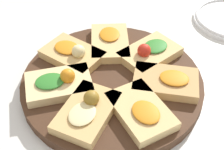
{
  "coord_description": "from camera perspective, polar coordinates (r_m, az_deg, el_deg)",
  "views": [
    {
      "loc": [
        -0.37,
        -0.28,
        0.46
      ],
      "look_at": [
        0.0,
        0.0,
        0.03
      ],
      "focal_mm": 50.0,
      "sensor_mm": 36.0,
      "label": 1
    }
  ],
  "objects": [
    {
      "name": "focaccia_slice_3",
      "position": [
        0.69,
        6.9,
        4.07
      ],
      "size": [
        0.14,
        0.11,
        0.04
      ],
      "color": "#DBB775",
      "rests_on": "serving_board"
    },
    {
      "name": "focaccia_slice_0",
      "position": [
        0.56,
        -4.57,
        -6.55
      ],
      "size": [
        0.14,
        0.11,
        0.04
      ],
      "color": "tan",
      "rests_on": "serving_board"
    },
    {
      "name": "focaccia_slice_1",
      "position": [
        0.57,
        5.32,
        -6.54
      ],
      "size": [
        0.13,
        0.15,
        0.03
      ],
      "color": "#DBB775",
      "rests_on": "serving_board"
    },
    {
      "name": "serving_board",
      "position": [
        0.65,
        0.0,
        -1.37
      ],
      "size": [
        0.37,
        0.37,
        0.02
      ],
      "primitive_type": "cylinder",
      "color": "#422819",
      "rests_on": "ground_plane"
    },
    {
      "name": "focaccia_slice_6",
      "position": [
        0.62,
        -9.64,
        -1.49
      ],
      "size": [
        0.15,
        0.14,
        0.04
      ],
      "color": "#E5C689",
      "rests_on": "serving_board"
    },
    {
      "name": "focaccia_slice_2",
      "position": [
        0.63,
        9.87,
        -1.15
      ],
      "size": [
        0.13,
        0.15,
        0.03
      ],
      "color": "tan",
      "rests_on": "serving_board"
    },
    {
      "name": "focaccia_slice_4",
      "position": [
        0.71,
        -0.39,
        6.04
      ],
      "size": [
        0.15,
        0.15,
        0.03
      ],
      "color": "#DBB775",
      "rests_on": "serving_board"
    },
    {
      "name": "focaccia_slice_5",
      "position": [
        0.68,
        -7.37,
        3.72
      ],
      "size": [
        0.09,
        0.13,
        0.04
      ],
      "color": "tan",
      "rests_on": "serving_board"
    },
    {
      "name": "ground_plane",
      "position": [
        0.65,
        0.0,
        -2.1
      ],
      "size": [
        3.0,
        3.0,
        0.0
      ],
      "primitive_type": "plane",
      "color": "silver"
    }
  ]
}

